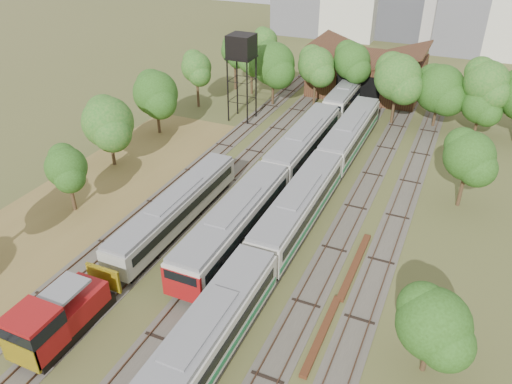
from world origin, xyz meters
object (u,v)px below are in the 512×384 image
at_px(shunter_locomotive, 55,320).
at_px(railcar_red_set, 274,179).
at_px(water_tower, 241,49).
at_px(railcar_green_set, 299,208).

bearing_deg(shunter_locomotive, railcar_red_set, 75.52).
distance_m(railcar_red_set, water_tower, 22.13).
xyz_separation_m(railcar_green_set, water_tower, (-15.67, 21.18, 7.46)).
xyz_separation_m(railcar_red_set, water_tower, (-11.67, 17.30, 7.37)).
bearing_deg(water_tower, railcar_green_set, -53.51).
relative_size(railcar_red_set, railcar_green_set, 0.66).
height_order(railcar_red_set, water_tower, water_tower).
xyz_separation_m(railcar_red_set, railcar_green_set, (4.00, -3.88, -0.09)).
bearing_deg(shunter_locomotive, water_tower, 97.96).
relative_size(railcar_green_set, shunter_locomotive, 6.43).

